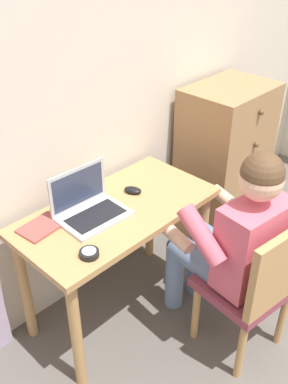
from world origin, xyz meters
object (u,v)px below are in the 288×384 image
Objects in this scene: person_seated at (232,237)px; chair at (256,284)px; dresser at (223,163)px; notebook_pad at (41,227)px; desk at (118,228)px; computer_mouse at (133,190)px; laptop at (89,206)px; desk_clock at (89,253)px.

chair is at bearing -96.36° from person_seated.
dresser is 0.98m from person_seated.
notebook_pad is at bearing 135.27° from person_seated.
desk is at bearing 111.73° from chair.
computer_mouse reaches higher than notebook_pad.
laptop is 0.30m from computer_mouse.
notebook_pad is (-0.54, 0.09, -0.01)m from computer_mouse.
dresser reaches higher than chair.
chair is (0.28, -0.71, -0.13)m from desk.
dresser is 1.46m from notebook_pad.
desk_clock is (-0.51, -0.23, -0.00)m from computer_mouse.
person_seated is 0.60m from computer_mouse.
dresser is at bearing 37.37° from person_seated.
dresser reaches higher than computer_mouse.
chair is at bearing -103.70° from computer_mouse.
notebook_pad is (-0.37, 0.14, 0.13)m from desk.
computer_mouse is 0.48× the size of notebook_pad.
dresser is 0.93m from computer_mouse.
laptop is at bearing 50.16° from desk_clock.
person_seated reaches higher than laptop.
person_seated reaches higher than desk_clock.
dresser is 5.28× the size of notebook_pad.
chair is 0.73× the size of person_seated.
laptop reaches higher than desk.
person_seated reaches higher than chair.
desk_clock is at bearing -169.82° from dresser.
notebook_pad reaches higher than desk.
notebook_pad is (-0.67, 0.67, 0.08)m from person_seated.
desk is 5.16× the size of notebook_pad.
desk is 0.42m from notebook_pad.
desk_clock reaches higher than desk.
computer_mouse is at bearing -178.70° from dresser.
chair is at bearing -68.27° from desk.
dresser is 1.46m from desk_clock.
laptop is (-0.42, 0.77, 0.31)m from chair.
chair is 1.10m from notebook_pad.
chair is 4.11× the size of notebook_pad.
laptop is at bearing -25.21° from notebook_pad.
person_seated is 0.95m from notebook_pad.
laptop is at bearing -179.62° from dresser.
desk is 0.77m from chair.
desk_clock is at bearing -91.02° from notebook_pad.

